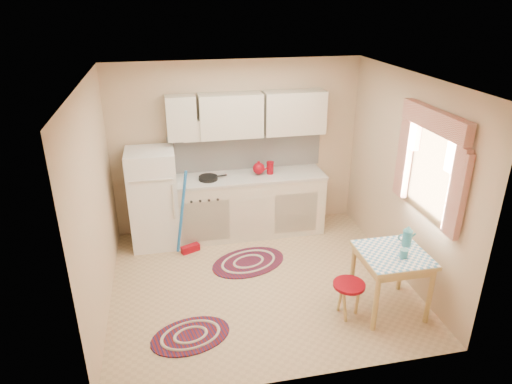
# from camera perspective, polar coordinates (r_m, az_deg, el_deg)

# --- Properties ---
(room_shell) EXTENTS (3.64, 3.60, 2.52)m
(room_shell) POSITION_cam_1_polar(r_m,az_deg,el_deg) (5.33, 1.63, 4.79)
(room_shell) COLOR tan
(room_shell) RESTS_ON ground
(fridge) EXTENTS (0.65, 0.60, 1.40)m
(fridge) POSITION_cam_1_polar(r_m,az_deg,el_deg) (6.47, -12.68, -0.81)
(fridge) COLOR white
(fridge) RESTS_ON ground
(broom) EXTENTS (0.30, 0.22, 1.20)m
(broom) POSITION_cam_1_polar(r_m,az_deg,el_deg) (6.20, -8.49, -2.63)
(broom) COLOR blue
(broom) RESTS_ON ground
(base_cabinets) EXTENTS (2.25, 0.60, 0.88)m
(base_cabinets) POSITION_cam_1_polar(r_m,az_deg,el_deg) (6.71, -1.25, -1.74)
(base_cabinets) COLOR beige
(base_cabinets) RESTS_ON ground
(countertop) EXTENTS (2.27, 0.62, 0.04)m
(countertop) POSITION_cam_1_polar(r_m,az_deg,el_deg) (6.53, -1.28, 1.91)
(countertop) COLOR beige
(countertop) RESTS_ON base_cabinets
(frying_pan) EXTENTS (0.32, 0.32, 0.05)m
(frying_pan) POSITION_cam_1_polar(r_m,az_deg,el_deg) (6.40, -5.99, 1.75)
(frying_pan) COLOR black
(frying_pan) RESTS_ON countertop
(red_kettle) EXTENTS (0.23, 0.21, 0.19)m
(red_kettle) POSITION_cam_1_polar(r_m,az_deg,el_deg) (6.52, 0.34, 2.97)
(red_kettle) COLOR maroon
(red_kettle) RESTS_ON countertop
(red_canister) EXTENTS (0.13, 0.13, 0.16)m
(red_canister) POSITION_cam_1_polar(r_m,az_deg,el_deg) (6.56, 1.78, 2.96)
(red_canister) COLOR maroon
(red_canister) RESTS_ON countertop
(table) EXTENTS (0.72, 0.72, 0.72)m
(table) POSITION_cam_1_polar(r_m,az_deg,el_deg) (5.40, 16.37, -10.66)
(table) COLOR tan
(table) RESTS_ON ground
(stool) EXTENTS (0.45, 0.45, 0.42)m
(stool) POSITION_cam_1_polar(r_m,az_deg,el_deg) (5.27, 11.39, -13.03)
(stool) COLOR maroon
(stool) RESTS_ON ground
(coffee_pot) EXTENTS (0.16, 0.14, 0.26)m
(coffee_pot) POSITION_cam_1_polar(r_m,az_deg,el_deg) (5.34, 18.41, -5.24)
(coffee_pot) COLOR teal
(coffee_pot) RESTS_ON table
(mug) EXTENTS (0.11, 0.11, 0.10)m
(mug) POSITION_cam_1_polar(r_m,az_deg,el_deg) (5.14, 17.99, -7.35)
(mug) COLOR teal
(mug) RESTS_ON table
(rug_center) EXTENTS (1.19, 0.97, 0.02)m
(rug_center) POSITION_cam_1_polar(r_m,az_deg,el_deg) (6.17, -0.95, -8.76)
(rug_center) COLOR maroon
(rug_center) RESTS_ON ground
(rug_left) EXTENTS (0.95, 0.74, 0.02)m
(rug_left) POSITION_cam_1_polar(r_m,az_deg,el_deg) (5.07, -8.17, -17.37)
(rug_left) COLOR maroon
(rug_left) RESTS_ON ground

